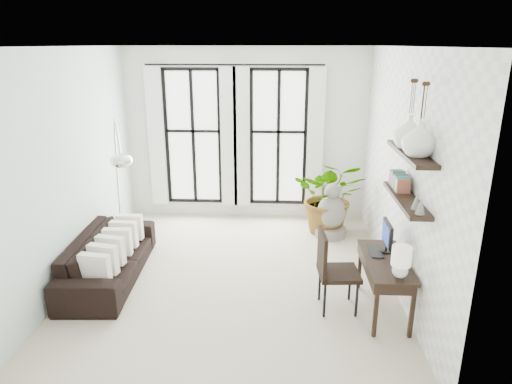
# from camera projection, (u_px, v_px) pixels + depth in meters

# --- Properties ---
(floor) EXTENTS (5.00, 5.00, 0.00)m
(floor) POSITION_uv_depth(u_px,v_px,m) (235.00, 276.00, 6.67)
(floor) COLOR beige
(floor) RESTS_ON ground
(ceiling) EXTENTS (5.00, 5.00, 0.00)m
(ceiling) POSITION_uv_depth(u_px,v_px,m) (231.00, 46.00, 5.67)
(ceiling) COLOR white
(ceiling) RESTS_ON wall_back
(wall_left) EXTENTS (0.00, 5.00, 5.00)m
(wall_left) POSITION_uv_depth(u_px,v_px,m) (71.00, 168.00, 6.28)
(wall_left) COLOR silver
(wall_left) RESTS_ON floor
(wall_right) EXTENTS (0.00, 5.00, 5.00)m
(wall_right) POSITION_uv_depth(u_px,v_px,m) (401.00, 173.00, 6.06)
(wall_right) COLOR white
(wall_right) RESTS_ON floor
(wall_back) EXTENTS (4.50, 0.00, 4.50)m
(wall_back) POSITION_uv_depth(u_px,v_px,m) (246.00, 135.00, 8.54)
(wall_back) COLOR white
(wall_back) RESTS_ON floor
(windows) EXTENTS (3.26, 0.13, 2.65)m
(windows) POSITION_uv_depth(u_px,v_px,m) (235.00, 138.00, 8.50)
(windows) COLOR white
(windows) RESTS_ON wall_back
(wall_shelves) EXTENTS (0.25, 1.30, 0.60)m
(wall_shelves) POSITION_uv_depth(u_px,v_px,m) (407.00, 180.00, 5.29)
(wall_shelves) COLOR black
(wall_shelves) RESTS_ON wall_right
(sofa) EXTENTS (0.97, 2.25, 0.65)m
(sofa) POSITION_uv_depth(u_px,v_px,m) (109.00, 257.00, 6.53)
(sofa) COLOR black
(sofa) RESTS_ON floor
(throw_pillows) EXTENTS (0.40, 1.52, 0.40)m
(throw_pillows) POSITION_uv_depth(u_px,v_px,m) (114.00, 246.00, 6.47)
(throw_pillows) COLOR white
(throw_pillows) RESTS_ON sofa
(plant) EXTENTS (1.40, 1.27, 1.35)m
(plant) POSITION_uv_depth(u_px,v_px,m) (330.00, 196.00, 8.02)
(plant) COLOR #2D7228
(plant) RESTS_ON floor
(desk) EXTENTS (0.51, 1.20, 1.10)m
(desk) POSITION_uv_depth(u_px,v_px,m) (387.00, 264.00, 5.54)
(desk) COLOR black
(desk) RESTS_ON floor
(desk_chair) EXTENTS (0.53, 0.53, 1.05)m
(desk_chair) POSITION_uv_depth(u_px,v_px,m) (332.00, 266.00, 5.67)
(desk_chair) COLOR black
(desk_chair) RESTS_ON floor
(arc_lamp) EXTENTS (0.72, 1.17, 2.25)m
(arc_lamp) POSITION_uv_depth(u_px,v_px,m) (117.00, 154.00, 6.53)
(arc_lamp) COLOR silver
(arc_lamp) RESTS_ON floor
(buddha) EXTENTS (0.54, 0.54, 0.97)m
(buddha) POSITION_uv_depth(u_px,v_px,m) (331.00, 215.00, 7.91)
(buddha) COLOR gray
(buddha) RESTS_ON floor
(vase_a) EXTENTS (0.37, 0.37, 0.38)m
(vase_a) POSITION_uv_depth(u_px,v_px,m) (419.00, 139.00, 4.85)
(vase_a) COLOR white
(vase_a) RESTS_ON shelf_upper
(vase_b) EXTENTS (0.37, 0.37, 0.38)m
(vase_b) POSITION_uv_depth(u_px,v_px,m) (409.00, 132.00, 5.23)
(vase_b) COLOR white
(vase_b) RESTS_ON shelf_upper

